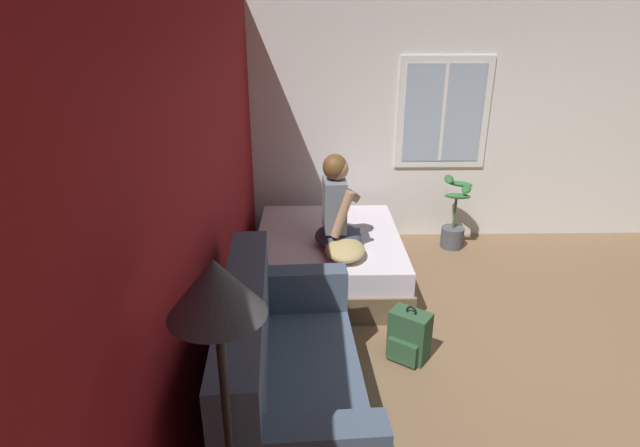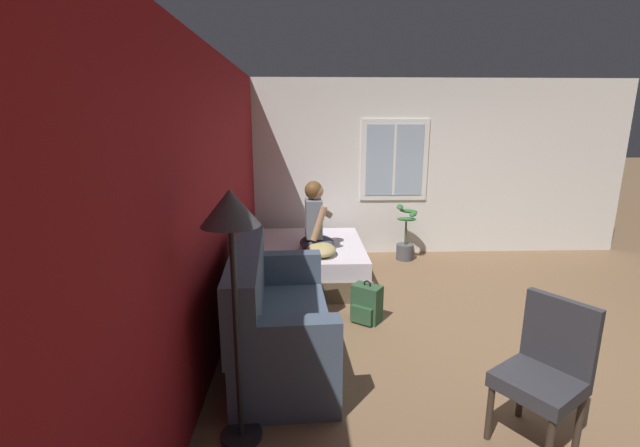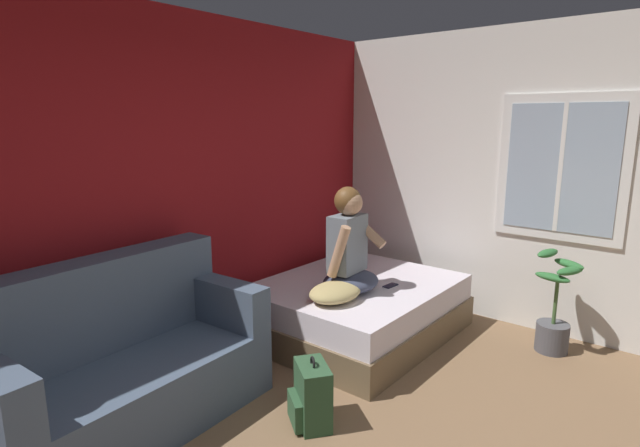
# 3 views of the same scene
# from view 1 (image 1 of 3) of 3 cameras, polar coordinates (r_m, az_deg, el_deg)

# --- Properties ---
(ground_plane) EXTENTS (40.00, 40.00, 0.00)m
(ground_plane) POSITION_cam_1_polar(r_m,az_deg,el_deg) (4.16, 27.49, -16.90)
(ground_plane) COLOR brown
(wall_back_accent) EXTENTS (10.70, 0.16, 2.70)m
(wall_back_accent) POSITION_cam_1_polar(r_m,az_deg,el_deg) (3.08, -15.22, 0.37)
(wall_back_accent) COLOR maroon
(wall_back_accent) RESTS_ON ground
(wall_side_with_window) EXTENTS (0.19, 6.54, 2.70)m
(wall_side_with_window) POSITION_cam_1_polar(r_m,az_deg,el_deg) (6.11, 17.21, 10.86)
(wall_side_with_window) COLOR silver
(wall_side_with_window) RESTS_ON ground
(bed) EXTENTS (1.74, 1.45, 0.48)m
(bed) POSITION_cam_1_polar(r_m,az_deg,el_deg) (5.05, 0.95, -3.87)
(bed) COLOR brown
(bed) RESTS_ON ground
(couch) EXTENTS (1.75, 0.92, 1.04)m
(couch) POSITION_cam_1_polar(r_m,az_deg,el_deg) (3.24, -4.06, -17.43)
(couch) COLOR #47566B
(couch) RESTS_ON ground
(person_seated) EXTENTS (0.54, 0.47, 0.88)m
(person_seated) POSITION_cam_1_polar(r_m,az_deg,el_deg) (4.61, 1.92, 1.65)
(person_seated) COLOR #383D51
(person_seated) RESTS_ON bed
(backpack) EXTENTS (0.34, 0.35, 0.46)m
(backpack) POSITION_cam_1_polar(r_m,az_deg,el_deg) (4.00, 10.11, -12.59)
(backpack) COLOR #2D5133
(backpack) RESTS_ON ground
(throw_pillow) EXTENTS (0.48, 0.36, 0.14)m
(throw_pillow) POSITION_cam_1_polar(r_m,az_deg,el_deg) (4.48, 2.86, -3.00)
(throw_pillow) COLOR tan
(throw_pillow) RESTS_ON bed
(cell_phone) EXTENTS (0.15, 0.08, 0.01)m
(cell_phone) POSITION_cam_1_polar(r_m,az_deg,el_deg) (5.04, 4.22, -0.85)
(cell_phone) COLOR black
(cell_phone) RESTS_ON bed
(floor_lamp) EXTENTS (0.36, 0.36, 1.70)m
(floor_lamp) POSITION_cam_1_polar(r_m,az_deg,el_deg) (1.88, -11.48, -11.46)
(floor_lamp) COLOR black
(floor_lamp) RESTS_ON ground
(potted_plant) EXTENTS (0.39, 0.37, 0.85)m
(potted_plant) POSITION_cam_1_polar(r_m,az_deg,el_deg) (5.91, 15.05, 0.07)
(potted_plant) COLOR #4C4C51
(potted_plant) RESTS_ON ground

